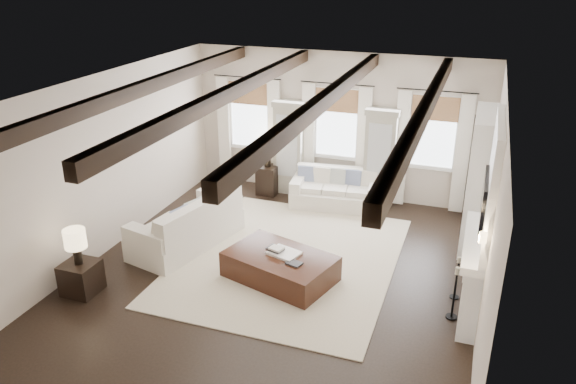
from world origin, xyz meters
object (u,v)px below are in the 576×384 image
(side_table_back, at_px, (268,180))
(ottoman, at_px, (280,267))
(sofa_left, at_px, (189,226))
(sofa_back, at_px, (336,191))
(side_table_front, at_px, (81,278))

(side_table_back, bearing_deg, ottoman, -65.53)
(ottoman, height_order, side_table_back, side_table_back)
(sofa_left, relative_size, ottoman, 1.38)
(ottoman, bearing_deg, side_table_back, 131.03)
(sofa_back, height_order, side_table_back, sofa_back)
(sofa_back, relative_size, side_table_back, 2.99)
(sofa_left, distance_m, side_table_front, 2.18)
(side_table_front, xyz_separation_m, side_table_back, (1.33, 4.82, 0.07))
(ottoman, distance_m, side_table_front, 3.21)
(sofa_back, bearing_deg, ottoman, -91.61)
(side_table_front, height_order, side_table_back, side_table_back)
(sofa_back, distance_m, side_table_front, 5.54)
(ottoman, bearing_deg, sofa_left, -179.13)
(sofa_back, height_order, ottoman, sofa_back)
(ottoman, bearing_deg, sofa_back, 104.95)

